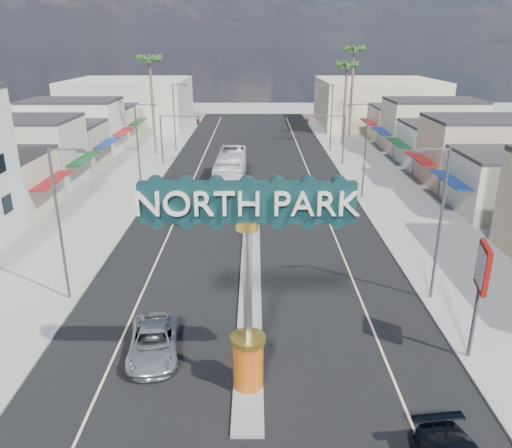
{
  "coord_description": "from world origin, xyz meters",
  "views": [
    {
      "loc": [
        0.3,
        -15.99,
        14.23
      ],
      "look_at": [
        0.35,
        10.6,
        4.48
      ],
      "focal_mm": 35.0,
      "sensor_mm": 36.0,
      "label": 1
    }
  ],
  "objects_px": {
    "traffic_signal_left": "(176,130)",
    "streetlight_l_near": "(61,218)",
    "streetlight_r_far": "(330,114)",
    "city_bus": "(231,169)",
    "palm_right_far": "(354,55)",
    "streetlight_l_far": "(175,114)",
    "traffic_signal_right": "(329,130)",
    "streetlight_r_mid": "(364,146)",
    "gateway_sign": "(248,265)",
    "suv_left": "(154,342)",
    "palm_right_mid": "(347,69)",
    "palm_left_far": "(150,65)",
    "streetlight_l_mid": "(140,146)",
    "streetlight_r_near": "(438,218)",
    "bank_pylon_sign": "(482,274)",
    "car_parked_left": "(183,208)"
  },
  "relations": [
    {
      "from": "streetlight_l_near",
      "to": "traffic_signal_left",
      "type": "bearing_deg",
      "value": 87.9
    },
    {
      "from": "palm_right_mid",
      "to": "city_bus",
      "type": "height_order",
      "value": "palm_right_mid"
    },
    {
      "from": "streetlight_r_mid",
      "to": "streetlight_r_far",
      "type": "relative_size",
      "value": 1.0
    },
    {
      "from": "streetlight_l_near",
      "to": "streetlight_l_mid",
      "type": "height_order",
      "value": "same"
    },
    {
      "from": "streetlight_r_near",
      "to": "car_parked_left",
      "type": "xyz_separation_m",
      "value": [
        -16.36,
        14.62,
        -4.28
      ]
    },
    {
      "from": "streetlight_r_mid",
      "to": "suv_left",
      "type": "distance_m",
      "value": 29.91
    },
    {
      "from": "gateway_sign",
      "to": "suv_left",
      "type": "distance_m",
      "value": 7.4
    },
    {
      "from": "streetlight_l_near",
      "to": "palm_right_far",
      "type": "xyz_separation_m",
      "value": [
        25.43,
        52.0,
        7.32
      ]
    },
    {
      "from": "palm_left_far",
      "to": "traffic_signal_right",
      "type": "bearing_deg",
      "value": -15.15
    },
    {
      "from": "streetlight_r_near",
      "to": "bank_pylon_sign",
      "type": "distance_m",
      "value": 5.81
    },
    {
      "from": "traffic_signal_left",
      "to": "suv_left",
      "type": "relative_size",
      "value": 1.21
    },
    {
      "from": "palm_right_far",
      "to": "streetlight_l_mid",
      "type": "bearing_deg",
      "value": -128.48
    },
    {
      "from": "palm_right_far",
      "to": "palm_left_far",
      "type": "bearing_deg",
      "value": -156.8
    },
    {
      "from": "streetlight_l_near",
      "to": "streetlight_l_mid",
      "type": "distance_m",
      "value": 20.0
    },
    {
      "from": "gateway_sign",
      "to": "palm_right_far",
      "type": "relative_size",
      "value": 0.65
    },
    {
      "from": "streetlight_l_far",
      "to": "city_bus",
      "type": "bearing_deg",
      "value": -64.33
    },
    {
      "from": "streetlight_r_near",
      "to": "suv_left",
      "type": "xyz_separation_m",
      "value": [
        -15.01,
        -5.49,
        -4.38
      ]
    },
    {
      "from": "streetlight_r_far",
      "to": "city_bus",
      "type": "bearing_deg",
      "value": -126.73
    },
    {
      "from": "streetlight_l_mid",
      "to": "city_bus",
      "type": "height_order",
      "value": "streetlight_l_mid"
    },
    {
      "from": "streetlight_l_far",
      "to": "palm_right_mid",
      "type": "distance_m",
      "value": 24.41
    },
    {
      "from": "traffic_signal_left",
      "to": "streetlight_r_mid",
      "type": "relative_size",
      "value": 0.67
    },
    {
      "from": "palm_right_mid",
      "to": "streetlight_l_mid",
      "type": "bearing_deg",
      "value": -132.03
    },
    {
      "from": "streetlight_l_far",
      "to": "palm_left_far",
      "type": "distance_m",
      "value": 7.21
    },
    {
      "from": "streetlight_r_near",
      "to": "bank_pylon_sign",
      "type": "height_order",
      "value": "streetlight_r_near"
    },
    {
      "from": "streetlight_r_near",
      "to": "car_parked_left",
      "type": "distance_m",
      "value": 22.36
    },
    {
      "from": "streetlight_r_far",
      "to": "streetlight_r_near",
      "type": "bearing_deg",
      "value": -90.0
    },
    {
      "from": "streetlight_l_far",
      "to": "palm_right_far",
      "type": "height_order",
      "value": "palm_right_far"
    },
    {
      "from": "streetlight_l_far",
      "to": "city_bus",
      "type": "relative_size",
      "value": 0.75
    },
    {
      "from": "streetlight_r_mid",
      "to": "bank_pylon_sign",
      "type": "xyz_separation_m",
      "value": [
        0.06,
        -25.77,
        -0.65
      ]
    },
    {
      "from": "traffic_signal_left",
      "to": "streetlight_l_near",
      "type": "distance_m",
      "value": 34.03
    },
    {
      "from": "streetlight_r_near",
      "to": "palm_right_far",
      "type": "xyz_separation_m",
      "value": [
        4.57,
        52.0,
        7.32
      ]
    },
    {
      "from": "streetlight_l_mid",
      "to": "city_bus",
      "type": "xyz_separation_m",
      "value": [
        8.17,
        4.99,
        -3.39
      ]
    },
    {
      "from": "streetlight_l_near",
      "to": "city_bus",
      "type": "relative_size",
      "value": 0.75
    },
    {
      "from": "streetlight_r_mid",
      "to": "palm_right_mid",
      "type": "height_order",
      "value": "palm_right_mid"
    },
    {
      "from": "streetlight_l_mid",
      "to": "car_parked_left",
      "type": "height_order",
      "value": "streetlight_l_mid"
    },
    {
      "from": "traffic_signal_right",
      "to": "palm_right_far",
      "type": "height_order",
      "value": "palm_right_far"
    },
    {
      "from": "streetlight_r_near",
      "to": "car_parked_left",
      "type": "bearing_deg",
      "value": 138.21
    },
    {
      "from": "traffic_signal_left",
      "to": "bank_pylon_sign",
      "type": "xyz_separation_m",
      "value": [
        19.68,
        -39.77,
        0.15
      ]
    },
    {
      "from": "palm_left_far",
      "to": "city_bus",
      "type": "relative_size",
      "value": 1.09
    },
    {
      "from": "streetlight_l_near",
      "to": "palm_right_mid",
      "type": "height_order",
      "value": "palm_right_mid"
    },
    {
      "from": "traffic_signal_left",
      "to": "palm_left_far",
      "type": "bearing_deg",
      "value": 122.43
    },
    {
      "from": "streetlight_l_far",
      "to": "palm_right_far",
      "type": "distance_m",
      "value": 28.29
    },
    {
      "from": "streetlight_l_near",
      "to": "palm_right_far",
      "type": "height_order",
      "value": "palm_right_far"
    },
    {
      "from": "traffic_signal_left",
      "to": "palm_right_far",
      "type": "xyz_separation_m",
      "value": [
        24.18,
        18.01,
        8.11
      ]
    },
    {
      "from": "streetlight_l_mid",
      "to": "palm_right_far",
      "type": "bearing_deg",
      "value": 51.52
    },
    {
      "from": "streetlight_l_mid",
      "to": "streetlight_l_far",
      "type": "xyz_separation_m",
      "value": [
        0.0,
        22.0,
        0.0
      ]
    },
    {
      "from": "streetlight_l_near",
      "to": "bank_pylon_sign",
      "type": "height_order",
      "value": "streetlight_l_near"
    },
    {
      "from": "streetlight_l_far",
      "to": "palm_right_mid",
      "type": "xyz_separation_m",
      "value": [
        23.43,
        4.0,
        5.54
      ]
    },
    {
      "from": "palm_left_far",
      "to": "suv_left",
      "type": "height_order",
      "value": "palm_left_far"
    },
    {
      "from": "traffic_signal_right",
      "to": "streetlight_l_near",
      "type": "relative_size",
      "value": 0.67
    }
  ]
}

